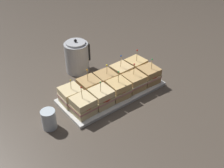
{
  "coord_description": "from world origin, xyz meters",
  "views": [
    {
      "loc": [
        -0.84,
        -1.06,
        1.03
      ],
      "look_at": [
        0.0,
        0.0,
        0.07
      ],
      "focal_mm": 45.0,
      "sensor_mm": 36.0,
      "label": 1
    }
  ],
  "objects_px": {
    "sandwich_front_far_right": "(149,75)",
    "sandwich_back_far_right": "(136,66)",
    "kettle_steel": "(77,57)",
    "sandwich_front_center": "(119,89)",
    "sandwich_back_right": "(121,73)",
    "sandwich_back_far_left": "(71,95)",
    "drinking_glass": "(49,119)",
    "serving_platter": "(112,92)",
    "sandwich_front_far_left": "(83,106)",
    "sandwich_front_right": "(134,82)",
    "sandwich_back_center": "(106,80)",
    "sandwich_back_left": "(89,87)",
    "sandwich_front_left": "(101,97)"
  },
  "relations": [
    {
      "from": "sandwich_front_far_right",
      "to": "sandwich_back_far_right",
      "type": "relative_size",
      "value": 0.93
    },
    {
      "from": "kettle_steel",
      "to": "sandwich_front_far_right",
      "type": "bearing_deg",
      "value": -57.09
    },
    {
      "from": "sandwich_back_far_right",
      "to": "kettle_steel",
      "type": "height_order",
      "value": "kettle_steel"
    },
    {
      "from": "sandwich_front_center",
      "to": "sandwich_back_right",
      "type": "relative_size",
      "value": 0.95
    },
    {
      "from": "sandwich_back_far_left",
      "to": "sandwich_front_center",
      "type": "bearing_deg",
      "value": -26.16
    },
    {
      "from": "sandwich_front_center",
      "to": "drinking_glass",
      "type": "distance_m",
      "value": 0.44
    },
    {
      "from": "serving_platter",
      "to": "sandwich_back_right",
      "type": "xyz_separation_m",
      "value": [
        0.12,
        0.06,
        0.06
      ]
    },
    {
      "from": "sandwich_front_far_left",
      "to": "sandwich_front_far_right",
      "type": "height_order",
      "value": "sandwich_front_far_left"
    },
    {
      "from": "sandwich_front_far_right",
      "to": "serving_platter",
      "type": "bearing_deg",
      "value": 165.49
    },
    {
      "from": "sandwich_back_far_left",
      "to": "sandwich_back_right",
      "type": "relative_size",
      "value": 0.87
    },
    {
      "from": "sandwich_front_right",
      "to": "sandwich_back_far_left",
      "type": "height_order",
      "value": "sandwich_front_right"
    },
    {
      "from": "kettle_steel",
      "to": "sandwich_back_far_right",
      "type": "bearing_deg",
      "value": -46.65
    },
    {
      "from": "serving_platter",
      "to": "sandwich_back_center",
      "type": "distance_m",
      "value": 0.08
    },
    {
      "from": "serving_platter",
      "to": "sandwich_back_center",
      "type": "height_order",
      "value": "sandwich_back_center"
    },
    {
      "from": "sandwich_back_far_left",
      "to": "serving_platter",
      "type": "bearing_deg",
      "value": -14.13
    },
    {
      "from": "sandwich_front_far_left",
      "to": "sandwich_back_far_left",
      "type": "distance_m",
      "value": 0.12
    },
    {
      "from": "sandwich_back_left",
      "to": "kettle_steel",
      "type": "bearing_deg",
      "value": 70.78
    },
    {
      "from": "sandwich_front_far_left",
      "to": "sandwich_back_right",
      "type": "relative_size",
      "value": 0.95
    },
    {
      "from": "serving_platter",
      "to": "sandwich_back_left",
      "type": "xyz_separation_m",
      "value": [
        -0.12,
        0.06,
        0.06
      ]
    },
    {
      "from": "drinking_glass",
      "to": "serving_platter",
      "type": "bearing_deg",
      "value": 3.76
    },
    {
      "from": "serving_platter",
      "to": "sandwich_front_center",
      "type": "xyz_separation_m",
      "value": [
        0.0,
        -0.06,
        0.06
      ]
    },
    {
      "from": "sandwich_front_far_left",
      "to": "sandwich_back_center",
      "type": "bearing_deg",
      "value": 26.43
    },
    {
      "from": "sandwich_front_far_right",
      "to": "sandwich_back_far_right",
      "type": "xyz_separation_m",
      "value": [
        0.0,
        0.12,
        0.0
      ]
    },
    {
      "from": "sandwich_back_center",
      "to": "kettle_steel",
      "type": "relative_size",
      "value": 0.68
    },
    {
      "from": "sandwich_front_left",
      "to": "sandwich_front_far_right",
      "type": "bearing_deg",
      "value": -0.53
    },
    {
      "from": "sandwich_back_left",
      "to": "sandwich_front_right",
      "type": "bearing_deg",
      "value": -26.58
    },
    {
      "from": "sandwich_front_left",
      "to": "sandwich_back_center",
      "type": "xyz_separation_m",
      "value": [
        0.12,
        0.12,
        -0.0
      ]
    },
    {
      "from": "sandwich_back_center",
      "to": "sandwich_front_left",
      "type": "bearing_deg",
      "value": -135.54
    },
    {
      "from": "sandwich_back_left",
      "to": "drinking_glass",
      "type": "distance_m",
      "value": 0.33
    },
    {
      "from": "sandwich_back_right",
      "to": "kettle_steel",
      "type": "relative_size",
      "value": 0.77
    },
    {
      "from": "sandwich_back_center",
      "to": "sandwich_back_far_right",
      "type": "relative_size",
      "value": 0.88
    },
    {
      "from": "sandwich_front_far_right",
      "to": "kettle_steel",
      "type": "distance_m",
      "value": 0.49
    },
    {
      "from": "sandwich_back_center",
      "to": "sandwich_front_far_right",
      "type": "bearing_deg",
      "value": -27.4
    },
    {
      "from": "sandwich_front_left",
      "to": "sandwich_back_left",
      "type": "bearing_deg",
      "value": 89.32
    },
    {
      "from": "sandwich_back_center",
      "to": "sandwich_front_far_left",
      "type": "bearing_deg",
      "value": -153.57
    },
    {
      "from": "sandwich_front_center",
      "to": "sandwich_back_far_right",
      "type": "relative_size",
      "value": 0.96
    },
    {
      "from": "sandwich_front_left",
      "to": "sandwich_front_center",
      "type": "bearing_deg",
      "value": -0.29
    },
    {
      "from": "sandwich_front_left",
      "to": "drinking_glass",
      "type": "distance_m",
      "value": 0.31
    },
    {
      "from": "sandwich_back_center",
      "to": "drinking_glass",
      "type": "distance_m",
      "value": 0.44
    },
    {
      "from": "sandwich_back_center",
      "to": "drinking_glass",
      "type": "xyz_separation_m",
      "value": [
        -0.44,
        -0.09,
        -0.01
      ]
    },
    {
      "from": "sandwich_front_far_right",
      "to": "sandwich_back_right",
      "type": "height_order",
      "value": "sandwich_back_right"
    },
    {
      "from": "sandwich_back_right",
      "to": "sandwich_back_left",
      "type": "bearing_deg",
      "value": 179.77
    },
    {
      "from": "sandwich_front_left",
      "to": "drinking_glass",
      "type": "height_order",
      "value": "sandwich_front_left"
    },
    {
      "from": "sandwich_back_center",
      "to": "sandwich_back_right",
      "type": "height_order",
      "value": "sandwich_back_right"
    },
    {
      "from": "sandwich_front_far_right",
      "to": "sandwich_back_left",
      "type": "height_order",
      "value": "sandwich_back_left"
    },
    {
      "from": "sandwich_front_left",
      "to": "kettle_steel",
      "type": "distance_m",
      "value": 0.42
    },
    {
      "from": "serving_platter",
      "to": "sandwich_back_far_left",
      "type": "xyz_separation_m",
      "value": [
        -0.25,
        0.06,
        0.06
      ]
    },
    {
      "from": "sandwich_front_far_right",
      "to": "drinking_glass",
      "type": "relative_size",
      "value": 1.54
    },
    {
      "from": "serving_platter",
      "to": "sandwich_back_far_right",
      "type": "bearing_deg",
      "value": 14.03
    },
    {
      "from": "sandwich_front_left",
      "to": "sandwich_back_center",
      "type": "bearing_deg",
      "value": 44.46
    }
  ]
}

